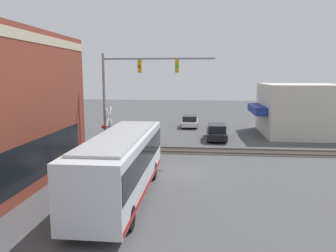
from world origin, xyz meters
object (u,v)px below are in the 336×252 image
at_px(parked_car_black, 216,132).
at_px(parked_car_white, 190,121).
at_px(pedestrian_at_crossing, 119,148).
at_px(city_bus, 122,163).
at_px(crossing_signal, 109,127).

height_order(parked_car_black, parked_car_white, parked_car_black).
bearing_deg(parked_car_white, parked_car_black, -159.57).
bearing_deg(pedestrian_at_crossing, parked_car_black, -41.29).
bearing_deg(parked_car_white, pedestrian_at_crossing, 163.96).
relative_size(city_bus, crossing_signal, 2.76).
bearing_deg(pedestrian_at_crossing, crossing_signal, 47.55).
bearing_deg(pedestrian_at_crossing, city_bus, -164.51).
relative_size(parked_car_white, pedestrian_at_crossing, 2.57).
height_order(parked_car_black, pedestrian_at_crossing, pedestrian_at_crossing).
distance_m(city_bus, parked_car_white, 23.23).
bearing_deg(parked_car_white, crossing_signal, 160.00).
distance_m(parked_car_black, parked_car_white, 8.02).
distance_m(crossing_signal, parked_car_black, 11.34).
bearing_deg(city_bus, crossing_signal, 19.93).
bearing_deg(parked_car_black, parked_car_white, 20.43).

